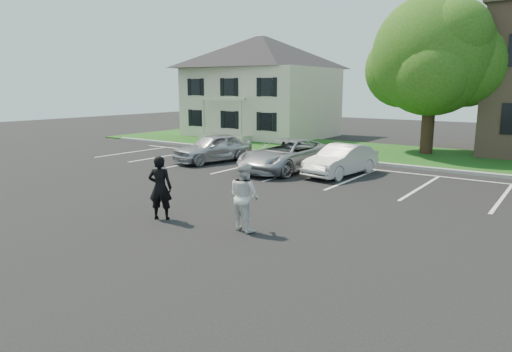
{
  "coord_description": "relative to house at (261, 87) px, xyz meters",
  "views": [
    {
      "loc": [
        7.55,
        -9.61,
        3.79
      ],
      "look_at": [
        0.0,
        1.0,
        1.25
      ],
      "focal_mm": 32.0,
      "sensor_mm": 36.0,
      "label": 1
    }
  ],
  "objects": [
    {
      "name": "car_silver_minivan",
      "position": [
        9.67,
        -11.93,
        -3.1
      ],
      "size": [
        2.77,
        5.38,
        1.45
      ],
      "primitive_type": "imported",
      "rotation": [
        0.0,
        0.0,
        -0.07
      ],
      "color": "#A3A5AA",
      "rests_on": "ground"
    },
    {
      "name": "man_black_suit",
      "position": [
        10.83,
        -20.71,
        -2.89
      ],
      "size": [
        0.81,
        0.74,
        1.87
      ],
      "primitive_type": "imported",
      "rotation": [
        0.0,
        0.0,
        3.68
      ],
      "color": "black",
      "rests_on": "ground"
    },
    {
      "name": "house",
      "position": [
        0.0,
        0.0,
        0.0
      ],
      "size": [
        10.3,
        9.22,
        7.6
      ],
      "color": "beige",
      "rests_on": "ground"
    },
    {
      "name": "stall_lines",
      "position": [
        14.4,
        -11.02,
        -3.82
      ],
      "size": [
        34.0,
        5.36,
        0.01
      ],
      "color": "silver",
      "rests_on": "ground"
    },
    {
      "name": "car_white_sedan",
      "position": [
        12.21,
        -11.47,
        -3.16
      ],
      "size": [
        1.96,
        4.21,
        1.33
      ],
      "primitive_type": "imported",
      "rotation": [
        0.0,
        0.0,
        -0.14
      ],
      "color": "silver",
      "rests_on": "ground"
    },
    {
      "name": "ground_plane",
      "position": [
        13.0,
        -19.97,
        -3.83
      ],
      "size": [
        90.0,
        90.0,
        0.0
      ],
      "primitive_type": "plane",
      "color": "black",
      "rests_on": "ground"
    },
    {
      "name": "grass_strip",
      "position": [
        13.0,
        -3.97,
        -3.79
      ],
      "size": [
        44.0,
        8.0,
        0.08
      ],
      "primitive_type": "cube",
      "color": "#173F15",
      "rests_on": "ground"
    },
    {
      "name": "man_white_shirt",
      "position": [
        13.44,
        -20.13,
        -2.9
      ],
      "size": [
        1.05,
        0.9,
        1.87
      ],
      "primitive_type": "imported",
      "rotation": [
        0.0,
        0.0,
        2.9
      ],
      "color": "silver",
      "rests_on": "ground"
    },
    {
      "name": "curb",
      "position": [
        13.0,
        -7.97,
        -3.75
      ],
      "size": [
        40.0,
        0.3,
        0.15
      ],
      "primitive_type": "cube",
      "color": "gray",
      "rests_on": "ground"
    },
    {
      "name": "tree",
      "position": [
        13.58,
        -2.81,
        1.52
      ],
      "size": [
        7.8,
        7.2,
        8.8
      ],
      "color": "black",
      "rests_on": "ground"
    },
    {
      "name": "car_silver_west",
      "position": [
        5.28,
        -11.92,
        -3.1
      ],
      "size": [
        2.68,
        4.56,
        1.46
      ],
      "primitive_type": "imported",
      "rotation": [
        0.0,
        0.0,
        -0.24
      ],
      "color": "#B8B8BD",
      "rests_on": "ground"
    }
  ]
}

